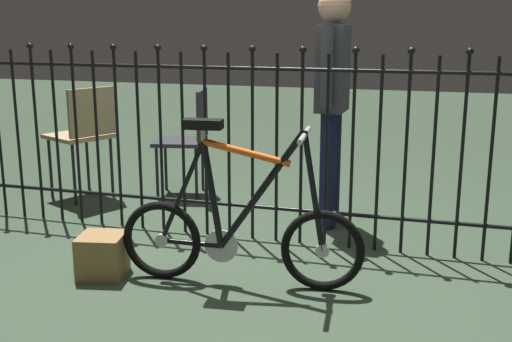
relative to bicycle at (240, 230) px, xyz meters
name	(u,v)px	position (x,y,z in m)	size (l,w,h in m)	color
ground_plane	(246,275)	(0.00, 0.13, -0.30)	(20.00, 20.00, 0.00)	#344633
iron_fence	(264,140)	(-0.07, 0.72, 0.35)	(4.73, 0.07, 1.30)	black
bicycle	(240,230)	(0.00, 0.00, 0.00)	(1.30, 0.40, 0.88)	black
chair_charcoal	(190,133)	(-0.93, 1.59, 0.21)	(0.46, 0.46, 0.85)	black
chair_tan	(84,130)	(-1.66, 1.25, 0.25)	(0.57, 0.57, 0.88)	black
person_visitor	(332,89)	(0.28, 1.14, 0.63)	(0.21, 0.48, 1.57)	#191E3F
display_crate	(102,255)	(-0.76, -0.11, -0.18)	(0.24, 0.24, 0.23)	olive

